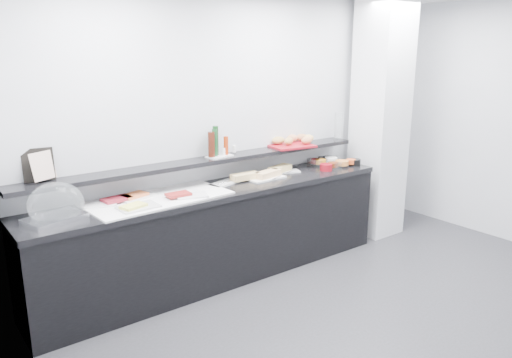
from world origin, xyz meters
TOP-DOWN VIEW (x-y plane):
  - ground at (0.00, 0.00)m, footprint 5.00×5.00m
  - back_wall at (0.00, 2.00)m, footprint 5.00×0.02m
  - column at (1.50, 1.65)m, footprint 0.50×0.50m
  - buffet_cabinet at (-0.70, 1.70)m, footprint 3.60×0.60m
  - counter_top at (-0.70, 1.70)m, footprint 3.62×0.62m
  - wall_shelf at (-0.70, 1.88)m, footprint 3.60×0.25m
  - cloche_base at (-2.18, 1.67)m, footprint 0.47×0.37m
  - cloche_dome at (-2.16, 1.68)m, footprint 0.46×0.35m
  - linen_runner at (-1.31, 1.71)m, footprint 1.26×0.66m
  - platter_meat_a at (-1.79, 1.80)m, footprint 0.31×0.25m
  - food_meat_a at (-1.64, 1.81)m, footprint 0.25×0.17m
  - platter_salmon at (-1.46, 1.84)m, footprint 0.36×0.28m
  - food_salmon at (-1.48, 1.82)m, footprint 0.25×0.19m
  - platter_cheese at (-1.56, 1.55)m, footprint 0.32×0.22m
  - food_cheese at (-1.61, 1.54)m, footprint 0.22×0.17m
  - platter_meat_b at (-1.06, 1.57)m, footprint 0.31×0.26m
  - food_meat_b at (-1.16, 1.62)m, footprint 0.21×0.14m
  - sandwich_plate_left at (-0.56, 1.79)m, footprint 0.38×0.24m
  - sandwich_food_left at (-0.35, 1.76)m, footprint 0.29×0.13m
  - tongs_left at (-0.60, 1.76)m, footprint 0.16×0.03m
  - sandwich_plate_mid at (-0.13, 1.69)m, footprint 0.39×0.18m
  - sandwich_food_mid at (-0.10, 1.71)m, footprint 0.31×0.17m
  - tongs_mid at (-0.07, 1.62)m, footprint 0.15×0.06m
  - sandwich_plate_right at (0.19, 1.79)m, footprint 0.34×0.23m
  - sandwich_food_right at (0.13, 1.81)m, footprint 0.31×0.19m
  - tongs_right at (0.16, 1.72)m, footprint 0.16×0.03m
  - bowl_glass_fruit at (0.66, 1.83)m, footprint 0.21×0.21m
  - fill_glass_fruit at (0.70, 1.79)m, footprint 0.16×0.16m
  - bowl_black_jam at (0.82, 1.86)m, footprint 0.16×0.16m
  - fill_black_jam at (0.67, 1.84)m, footprint 0.12×0.12m
  - bowl_glass_cream at (0.88, 1.82)m, footprint 0.25×0.25m
  - fill_glass_cream at (0.87, 1.79)m, footprint 0.15×0.15m
  - bowl_red_jam at (0.59, 1.59)m, footprint 0.17×0.17m
  - fill_red_jam at (0.70, 1.60)m, footprint 0.14×0.14m
  - bowl_glass_salmon at (0.73, 1.60)m, footprint 0.19×0.19m
  - fill_glass_salmon at (0.84, 1.60)m, footprint 0.18×0.18m
  - bowl_black_fruit at (1.02, 1.57)m, footprint 0.16×0.16m
  - fill_black_fruit at (0.97, 1.59)m, footprint 0.13×0.13m
  - framed_print at (-2.19, 1.98)m, footprint 0.24×0.11m
  - print_art at (-2.17, 1.92)m, footprint 0.21×0.13m
  - condiment_tray at (-0.57, 1.88)m, footprint 0.27×0.19m
  - bottle_green_a at (-0.61, 1.89)m, footprint 0.06×0.06m
  - bottle_brown at (-0.66, 1.87)m, footprint 0.08×0.08m
  - bottle_green_b at (-0.57, 1.94)m, footprint 0.07×0.07m
  - bottle_hot at (-0.49, 1.88)m, footprint 0.05×0.05m
  - shaker_salt at (-0.51, 1.88)m, footprint 0.04×0.04m
  - shaker_pepper at (-0.36, 1.92)m, footprint 0.04×0.04m
  - bread_tray at (0.32, 1.84)m, footprint 0.49×0.38m
  - bread_roll_nw at (0.23, 1.96)m, footprint 0.16×0.11m
  - bread_roll_n at (0.44, 1.97)m, footprint 0.14×0.11m
  - bread_roll_ne at (0.55, 1.94)m, footprint 0.16×0.13m
  - bread_roll_s at (0.48, 1.78)m, footprint 0.14×0.09m
  - bread_roll_se at (0.57, 1.85)m, footprint 0.18×0.15m
  - bread_roll_midw at (0.29, 1.86)m, footprint 0.15×0.13m
  - bread_roll_mide at (0.58, 1.86)m, footprint 0.15×0.12m
  - carafe at (1.05, 1.87)m, footprint 0.10×0.10m

SIDE VIEW (x-z plane):
  - ground at x=0.00m, z-range 0.00..0.00m
  - buffet_cabinet at x=-0.70m, z-range 0.00..0.85m
  - counter_top at x=-0.70m, z-range 0.85..0.90m
  - linen_runner at x=-1.31m, z-range 0.90..0.91m
  - sandwich_plate_left at x=-0.56m, z-range 0.90..0.91m
  - sandwich_plate_mid at x=-0.13m, z-range 0.90..0.91m
  - sandwich_plate_right at x=0.19m, z-range 0.90..0.91m
  - tongs_left at x=-0.60m, z-range 0.91..0.92m
  - tongs_mid at x=-0.07m, z-range 0.91..0.92m
  - tongs_right at x=0.16m, z-range 0.92..0.92m
  - cloche_base at x=-2.18m, z-range 0.90..0.94m
  - platter_meat_a at x=-1.79m, z-range 0.92..0.93m
  - platter_salmon at x=-1.46m, z-range 0.92..0.93m
  - platter_cheese at x=-1.56m, z-range 0.92..0.93m
  - platter_meat_b at x=-1.06m, z-range 0.92..0.93m
  - bowl_glass_fruit at x=0.66m, z-range 0.90..0.97m
  - bowl_black_jam at x=0.82m, z-range 0.90..0.97m
  - bowl_glass_cream at x=0.88m, z-range 0.90..0.97m
  - bowl_red_jam at x=0.59m, z-range 0.90..0.97m
  - bowl_glass_salmon at x=0.73m, z-range 0.90..0.97m
  - bowl_black_fruit at x=1.02m, z-range 0.90..0.97m
  - food_meat_a at x=-1.64m, z-range 0.93..0.95m
  - food_salmon at x=-1.48m, z-range 0.93..0.95m
  - food_cheese at x=-1.61m, z-range 0.93..0.95m
  - food_meat_b at x=-1.16m, z-range 0.93..0.95m
  - sandwich_food_left at x=-0.35m, z-range 0.91..0.97m
  - sandwich_food_mid at x=-0.10m, z-range 0.91..0.97m
  - sandwich_food_right at x=0.13m, z-range 0.91..0.97m
  - fill_glass_fruit at x=0.70m, z-range 0.92..0.97m
  - fill_black_jam at x=0.67m, z-range 0.92..0.97m
  - fill_glass_cream at x=0.87m, z-range 0.92..0.97m
  - fill_red_jam at x=0.70m, z-range 0.92..0.97m
  - fill_glass_salmon at x=0.84m, z-range 0.92..0.97m
  - fill_black_fruit at x=0.97m, z-range 0.92..0.97m
  - cloche_dome at x=-2.16m, z-range 0.86..1.20m
  - wall_shelf at x=-0.70m, z-range 1.11..1.15m
  - condiment_tray at x=-0.57m, z-range 1.15..1.16m
  - bread_tray at x=0.32m, z-range 1.15..1.17m
  - shaker_salt at x=-0.51m, z-range 1.16..1.23m
  - shaker_pepper at x=-0.36m, z-range 1.16..1.23m
  - bread_roll_nw at x=0.23m, z-range 1.17..1.25m
  - bread_roll_n at x=0.44m, z-range 1.17..1.25m
  - bread_roll_ne at x=0.55m, z-range 1.17..1.25m
  - bread_roll_s at x=0.48m, z-range 1.17..1.25m
  - bread_roll_se at x=0.57m, z-range 1.17..1.25m
  - bread_roll_midw at x=0.29m, z-range 1.17..1.25m
  - bread_roll_mide at x=0.58m, z-range 1.17..1.25m
  - bottle_hot at x=-0.49m, z-range 1.16..1.34m
  - framed_print at x=-2.19m, z-range 1.15..1.41m
  - print_art at x=-2.17m, z-range 1.17..1.39m
  - bottle_brown at x=-0.66m, z-range 1.16..1.40m
  - bottle_green_a at x=-0.61m, z-range 1.16..1.42m
  - carafe at x=1.05m, z-range 1.15..1.45m
  - bottle_green_b at x=-0.57m, z-range 1.16..1.44m
  - back_wall at x=0.00m, z-range 0.00..2.70m
  - column at x=1.50m, z-range 0.00..2.70m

